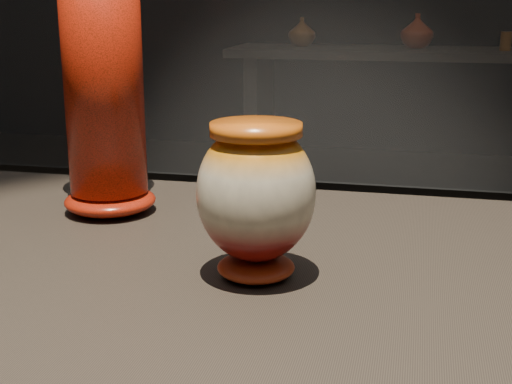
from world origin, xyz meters
TOP-DOWN VIEW (x-y plane):
  - main_vase at (-0.17, 0.02)m, footprint 0.16×0.16m
  - tall_vase at (-0.43, 0.21)m, footprint 0.14×0.14m
  - back_shelf at (-0.13, 3.65)m, footprint 2.00×0.60m
  - back_vase_left at (-0.73, 3.71)m, footprint 0.20×0.20m
  - back_vase_mid at (-0.05, 3.69)m, footprint 0.27×0.27m
  - back_vase_right at (0.44, 3.61)m, footprint 0.06×0.06m

SIDE VIEW (x-z plane):
  - back_shelf at x=-0.13m, z-range 0.19..1.09m
  - back_vase_right at x=0.44m, z-range 0.90..1.00m
  - back_vase_left at x=-0.73m, z-range 0.90..1.07m
  - main_vase at x=-0.17m, z-range 0.91..1.08m
  - back_vase_mid at x=-0.05m, z-range 0.90..1.10m
  - tall_vase at x=-0.43m, z-range 0.89..1.30m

